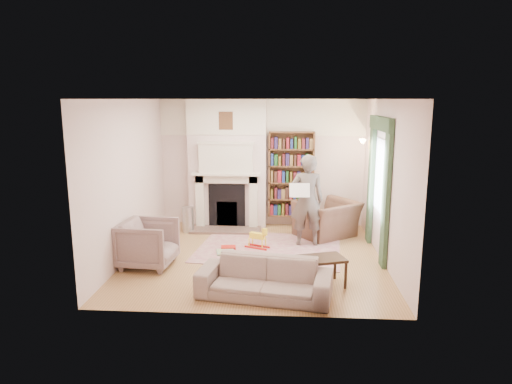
# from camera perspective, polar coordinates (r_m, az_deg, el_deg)

# --- Properties ---
(floor) EXTENTS (4.50, 4.50, 0.00)m
(floor) POSITION_cam_1_polar(r_m,az_deg,el_deg) (8.31, -0.12, -8.14)
(floor) COLOR olive
(floor) RESTS_ON ground
(ceiling) EXTENTS (4.50, 4.50, 0.00)m
(ceiling) POSITION_cam_1_polar(r_m,az_deg,el_deg) (7.83, -0.13, 11.55)
(ceiling) COLOR white
(ceiling) RESTS_ON wall_back
(wall_back) EXTENTS (4.50, 0.00, 4.50)m
(wall_back) POSITION_cam_1_polar(r_m,az_deg,el_deg) (10.17, 0.76, 3.63)
(wall_back) COLOR beige
(wall_back) RESTS_ON floor
(wall_front) EXTENTS (4.50, 0.00, 4.50)m
(wall_front) POSITION_cam_1_polar(r_m,az_deg,el_deg) (5.76, -1.67, -2.53)
(wall_front) COLOR beige
(wall_front) RESTS_ON floor
(wall_left) EXTENTS (0.00, 4.50, 4.50)m
(wall_left) POSITION_cam_1_polar(r_m,az_deg,el_deg) (8.41, -15.61, 1.53)
(wall_left) COLOR beige
(wall_left) RESTS_ON floor
(wall_right) EXTENTS (0.00, 4.50, 4.50)m
(wall_right) POSITION_cam_1_polar(r_m,az_deg,el_deg) (8.12, 15.94, 1.16)
(wall_right) COLOR beige
(wall_right) RESTS_ON floor
(fireplace) EXTENTS (1.70, 0.58, 2.80)m
(fireplace) POSITION_cam_1_polar(r_m,az_deg,el_deg) (10.04, -3.59, 3.43)
(fireplace) COLOR beige
(fireplace) RESTS_ON floor
(bookcase) EXTENTS (1.00, 0.24, 1.85)m
(bookcase) POSITION_cam_1_polar(r_m,az_deg,el_deg) (10.06, 4.41, 2.22)
(bookcase) COLOR brown
(bookcase) RESTS_ON floor
(window) EXTENTS (0.02, 0.90, 1.30)m
(window) POSITION_cam_1_polar(r_m,az_deg,el_deg) (8.49, 15.31, 1.98)
(window) COLOR silver
(window) RESTS_ON wall_right
(curtain_left) EXTENTS (0.07, 0.32, 2.40)m
(curtain_left) POSITION_cam_1_polar(r_m,az_deg,el_deg) (7.85, 15.95, -0.66)
(curtain_left) COLOR #2F4930
(curtain_left) RESTS_ON floor
(curtain_right) EXTENTS (0.07, 0.32, 2.40)m
(curtain_right) POSITION_cam_1_polar(r_m,az_deg,el_deg) (9.20, 14.17, 1.18)
(curtain_right) COLOR #2F4930
(curtain_right) RESTS_ON floor
(pelmet) EXTENTS (0.09, 1.70, 0.24)m
(pelmet) POSITION_cam_1_polar(r_m,az_deg,el_deg) (8.38, 15.34, 8.27)
(pelmet) COLOR #2F4930
(pelmet) RESTS_ON wall_right
(wall_sconce) EXTENTS (0.20, 0.24, 0.24)m
(wall_sconce) POSITION_cam_1_polar(r_m,az_deg,el_deg) (9.47, 12.94, 5.80)
(wall_sconce) COLOR gold
(wall_sconce) RESTS_ON wall_right
(rug) EXTENTS (2.85, 2.31, 0.01)m
(rug) POSITION_cam_1_polar(r_m,az_deg,el_deg) (8.75, 1.63, -7.07)
(rug) COLOR #C7B596
(rug) RESTS_ON floor
(armchair_reading) EXTENTS (1.51, 1.48, 0.74)m
(armchair_reading) POSITION_cam_1_polar(r_m,az_deg,el_deg) (9.54, 8.87, -3.36)
(armchair_reading) COLOR #462D25
(armchair_reading) RESTS_ON floor
(armchair_left) EXTENTS (0.94, 0.92, 0.80)m
(armchair_left) POSITION_cam_1_polar(r_m,az_deg,el_deg) (7.98, -13.31, -6.28)
(armchair_left) COLOR gray
(armchair_left) RESTS_ON floor
(sofa) EXTENTS (2.00, 1.05, 0.56)m
(sofa) POSITION_cam_1_polar(r_m,az_deg,el_deg) (6.65, 1.06, -10.76)
(sofa) COLOR #9F9883
(sofa) RESTS_ON floor
(man_reading) EXTENTS (0.68, 0.47, 1.78)m
(man_reading) POSITION_cam_1_polar(r_m,az_deg,el_deg) (8.80, 6.39, -1.05)
(man_reading) COLOR #5A4F48
(man_reading) RESTS_ON floor
(newspaper) EXTENTS (0.39, 0.14, 0.26)m
(newspaper) POSITION_cam_1_polar(r_m,az_deg,el_deg) (8.55, 5.47, 0.22)
(newspaper) COLOR white
(newspaper) RESTS_ON man_reading
(coffee_table) EXTENTS (0.80, 0.64, 0.45)m
(coffee_table) POSITION_cam_1_polar(r_m,az_deg,el_deg) (7.10, 8.09, -9.83)
(coffee_table) COLOR black
(coffee_table) RESTS_ON floor
(paraffin_heater) EXTENTS (0.31, 0.31, 0.55)m
(paraffin_heater) POSITION_cam_1_polar(r_m,az_deg,el_deg) (9.86, -8.50, -3.42)
(paraffin_heater) COLOR #A8A9AF
(paraffin_heater) RESTS_ON floor
(rocking_horse) EXTENTS (0.50, 0.35, 0.41)m
(rocking_horse) POSITION_cam_1_polar(r_m,az_deg,el_deg) (8.72, 0.16, -5.78)
(rocking_horse) COLOR yellow
(rocking_horse) RESTS_ON rug
(board_game) EXTENTS (0.39, 0.39, 0.03)m
(board_game) POSITION_cam_1_polar(r_m,az_deg,el_deg) (8.51, -3.84, -7.49)
(board_game) COLOR #E7E952
(board_game) RESTS_ON rug
(game_box_lid) EXTENTS (0.29, 0.21, 0.05)m
(game_box_lid) POSITION_cam_1_polar(r_m,az_deg,el_deg) (8.73, -3.47, -6.93)
(game_box_lid) COLOR red
(game_box_lid) RESTS_ON rug
(comic_annuals) EXTENTS (0.44, 0.60, 0.02)m
(comic_annuals) POSITION_cam_1_polar(r_m,az_deg,el_deg) (7.87, 1.66, -9.13)
(comic_annuals) COLOR red
(comic_annuals) RESTS_ON rug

